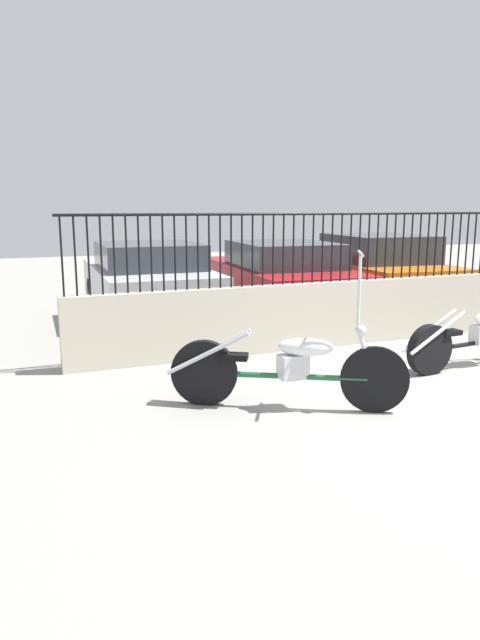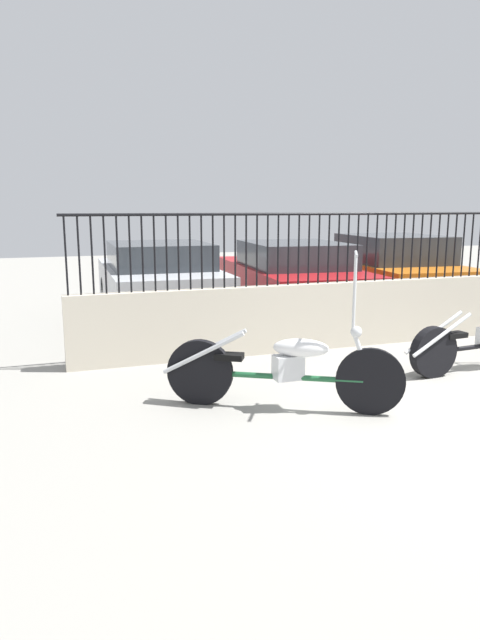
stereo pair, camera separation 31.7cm
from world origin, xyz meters
TOP-DOWN VIEW (x-y plane):
  - low_wall at (0.00, 3.01)m, footprint 8.14×0.18m
  - fence_railing at (-0.00, 3.01)m, footprint 8.14×0.04m
  - motorcycle_green at (-2.19, 0.96)m, footprint 2.11×1.28m
  - motorcycle_black at (0.70, 1.38)m, footprint 2.30×0.52m
  - car_silver at (-2.35, 5.84)m, footprint 1.94×4.04m
  - car_red at (0.02, 5.45)m, footprint 2.19×4.47m
  - car_orange at (2.48, 6.06)m, footprint 2.29×4.54m

SIDE VIEW (x-z plane):
  - motorcycle_black at x=0.70m, z-range -0.33..1.09m
  - motorcycle_green at x=-2.19m, z-range -0.36..1.21m
  - low_wall at x=0.00m, z-range 0.00..0.93m
  - car_red at x=0.02m, z-range 0.01..1.36m
  - car_silver at x=-2.35m, z-range 0.01..1.38m
  - car_orange at x=2.48m, z-range 0.00..1.40m
  - fence_railing at x=0.00m, z-range 1.05..2.01m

